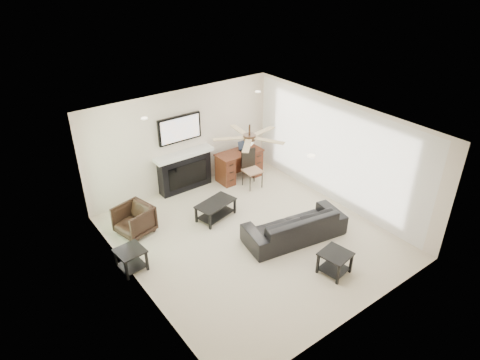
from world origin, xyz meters
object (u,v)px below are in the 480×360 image
(fireplace_unit, at_px, (184,154))
(coffee_table, at_px, (216,210))
(desk, at_px, (239,165))
(armchair, at_px, (134,220))
(sofa, at_px, (295,225))

(fireplace_unit, bearing_deg, coffee_table, -94.64)
(fireplace_unit, bearing_deg, desk, -14.27)
(armchair, height_order, desk, desk)
(sofa, distance_m, desk, 2.84)
(armchair, bearing_deg, coffee_table, 58.25)
(coffee_table, height_order, fireplace_unit, fireplace_unit)
(desk, bearing_deg, armchair, -169.07)
(fireplace_unit, bearing_deg, armchair, -151.77)
(coffee_table, bearing_deg, fireplace_unit, 71.86)
(sofa, distance_m, armchair, 3.37)
(armchair, height_order, coffee_table, armchair)
(coffee_table, relative_size, fireplace_unit, 0.47)
(sofa, xyz_separation_m, armchair, (-2.60, 2.15, 0.01))
(sofa, relative_size, armchair, 3.02)
(sofa, height_order, fireplace_unit, fireplace_unit)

